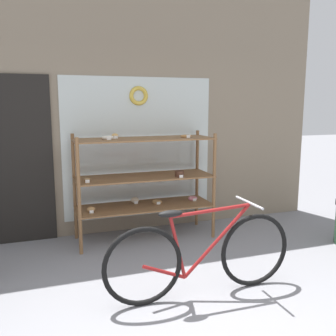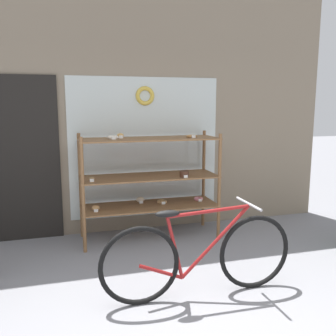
{
  "view_description": "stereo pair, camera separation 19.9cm",
  "coord_description": "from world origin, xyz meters",
  "views": [
    {
      "loc": [
        -1.09,
        -2.1,
        1.75
      ],
      "look_at": [
        0.08,
        1.29,
        1.13
      ],
      "focal_mm": 40.0,
      "sensor_mm": 36.0,
      "label": 1
    },
    {
      "loc": [
        -0.9,
        -2.16,
        1.75
      ],
      "look_at": [
        0.08,
        1.29,
        1.13
      ],
      "focal_mm": 40.0,
      "sensor_mm": 36.0,
      "label": 2
    }
  ],
  "objects": [
    {
      "name": "bicycle",
      "position": [
        0.25,
        0.84,
        0.38
      ],
      "size": [
        1.83,
        0.46,
        0.85
      ],
      "rotation": [
        0.0,
        0.0,
        0.0
      ],
      "color": "black",
      "rests_on": "ground_plane"
    },
    {
      "name": "display_case",
      "position": [
        0.17,
        2.45,
        0.83
      ],
      "size": [
        1.76,
        0.6,
        1.38
      ],
      "color": "brown",
      "rests_on": "ground_plane"
    },
    {
      "name": "storefront_facade",
      "position": [
        -0.04,
        2.88,
        1.61
      ],
      "size": [
        5.79,
        0.13,
        3.3
      ],
      "color": "gray",
      "rests_on": "ground_plane"
    }
  ]
}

